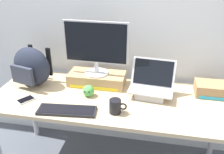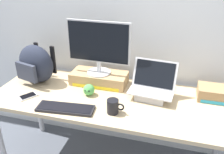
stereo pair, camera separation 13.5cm
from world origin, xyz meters
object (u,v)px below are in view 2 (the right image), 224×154
object	(u,v)px
external_keyboard	(65,108)
coffee_mug	(113,106)
open_laptop	(152,90)
plush_toy	(89,90)
toner_box_cyan	(219,94)
messenger_backpack	(36,64)
desktop_monitor	(98,46)
cell_phone	(28,96)
toner_box_yellow	(99,78)

from	to	relation	value
external_keyboard	coffee_mug	distance (m)	0.35
open_laptop	plush_toy	world-z (taller)	open_laptop
toner_box_cyan	messenger_backpack	bearing A→B (deg)	-176.17
desktop_monitor	messenger_backpack	distance (m)	0.57
cell_phone	toner_box_cyan	size ratio (longest dim) A/B	0.50
plush_toy	toner_box_cyan	bearing A→B (deg)	11.67
open_laptop	toner_box_yellow	bearing A→B (deg)	172.64
desktop_monitor	open_laptop	bearing A→B (deg)	-11.29
open_laptop	plush_toy	size ratio (longest dim) A/B	3.92
plush_toy	messenger_backpack	bearing A→B (deg)	168.75
desktop_monitor	toner_box_cyan	xyz separation A→B (m)	(0.98, -0.01, -0.29)
desktop_monitor	open_laptop	xyz separation A→B (m)	(0.47, -0.11, -0.28)
cell_phone	toner_box_cyan	world-z (taller)	toner_box_cyan
cell_phone	plush_toy	bearing A→B (deg)	53.74
open_laptop	coffee_mug	distance (m)	0.37
messenger_backpack	toner_box_cyan	xyz separation A→B (m)	(1.51, 0.10, -0.12)
messenger_backpack	plush_toy	size ratio (longest dim) A/B	4.26
desktop_monitor	toner_box_cyan	distance (m)	1.02
coffee_mug	plush_toy	distance (m)	0.31
messenger_backpack	cell_phone	xyz separation A→B (m)	(0.06, -0.26, -0.16)
external_keyboard	toner_box_cyan	xyz separation A→B (m)	(1.08, 0.45, 0.04)
external_keyboard	coffee_mug	bearing A→B (deg)	3.44
desktop_monitor	cell_phone	world-z (taller)	desktop_monitor
desktop_monitor	plush_toy	bearing A→B (deg)	-93.03
open_laptop	coffee_mug	xyz separation A→B (m)	(-0.23, -0.29, -0.01)
external_keyboard	coffee_mug	xyz separation A→B (m)	(0.34, 0.06, 0.04)
open_laptop	toner_box_cyan	xyz separation A→B (m)	(0.51, 0.10, -0.01)
toner_box_cyan	cell_phone	bearing A→B (deg)	-165.90
external_keyboard	messenger_backpack	bearing A→B (deg)	135.35
open_laptop	coffee_mug	bearing A→B (deg)	-123.18
desktop_monitor	open_laptop	distance (m)	0.56
toner_box_yellow	coffee_mug	world-z (taller)	coffee_mug
toner_box_yellow	cell_phone	bearing A→B (deg)	-141.97
open_laptop	plush_toy	distance (m)	0.50
messenger_backpack	coffee_mug	world-z (taller)	messenger_backpack
desktop_monitor	cell_phone	bearing A→B (deg)	-140.66
external_keyboard	coffee_mug	world-z (taller)	coffee_mug
external_keyboard	messenger_backpack	world-z (taller)	messenger_backpack
toner_box_yellow	open_laptop	distance (m)	0.48
open_laptop	external_keyboard	size ratio (longest dim) A/B	0.84
plush_toy	external_keyboard	bearing A→B (deg)	-110.51
external_keyboard	toner_box_cyan	distance (m)	1.17
external_keyboard	toner_box_yellow	bearing A→B (deg)	71.01
toner_box_yellow	messenger_backpack	xyz separation A→B (m)	(-0.54, -0.11, 0.12)
open_laptop	messenger_backpack	xyz separation A→B (m)	(-1.01, -0.00, 0.11)
messenger_backpack	toner_box_cyan	bearing A→B (deg)	18.85
desktop_monitor	plush_toy	size ratio (longest dim) A/B	5.80
coffee_mug	plush_toy	bearing A→B (deg)	143.18
desktop_monitor	external_keyboard	world-z (taller)	desktop_monitor
plush_toy	toner_box_cyan	world-z (taller)	toner_box_cyan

